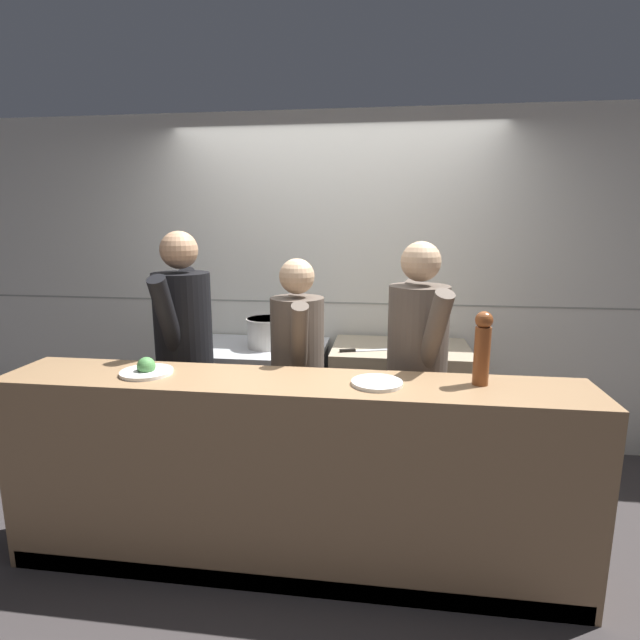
% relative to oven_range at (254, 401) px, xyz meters
% --- Properties ---
extents(ground_plane, '(14.00, 14.00, 0.00)m').
position_rel_oven_range_xyz_m(ground_plane, '(0.57, -0.90, -0.43)').
color(ground_plane, '#383333').
extents(wall_back_tiled, '(8.00, 0.06, 2.60)m').
position_rel_oven_range_xyz_m(wall_back_tiled, '(0.57, 0.40, 0.87)').
color(wall_back_tiled, silver).
rests_on(wall_back_tiled, ground_plane).
extents(oven_range, '(1.09, 0.71, 0.87)m').
position_rel_oven_range_xyz_m(oven_range, '(0.00, 0.00, 0.00)').
color(oven_range, '#232326').
rests_on(oven_range, ground_plane).
extents(prep_counter, '(0.98, 0.65, 0.90)m').
position_rel_oven_range_xyz_m(prep_counter, '(1.10, -0.00, 0.01)').
color(prep_counter, gray).
rests_on(prep_counter, ground_plane).
extents(pass_counter, '(2.92, 0.45, 1.02)m').
position_rel_oven_range_xyz_m(pass_counter, '(0.53, -1.21, 0.07)').
color(pass_counter, '#93704C').
rests_on(pass_counter, ground_plane).
extents(stock_pot, '(0.30, 0.30, 0.22)m').
position_rel_oven_range_xyz_m(stock_pot, '(0.12, -0.01, 0.55)').
color(stock_pot, beige).
rests_on(stock_pot, oven_range).
extents(chefs_knife, '(0.39, 0.15, 0.02)m').
position_rel_oven_range_xyz_m(chefs_knife, '(0.83, -0.16, 0.47)').
color(chefs_knife, '#B7BABF').
rests_on(chefs_knife, prep_counter).
extents(plated_dish_main, '(0.26, 0.26, 0.09)m').
position_rel_oven_range_xyz_m(plated_dish_main, '(-0.22, -1.21, 0.61)').
color(plated_dish_main, white).
rests_on(plated_dish_main, pass_counter).
extents(plated_dish_appetiser, '(0.25, 0.25, 0.02)m').
position_rel_oven_range_xyz_m(plated_dish_appetiser, '(0.95, -1.22, 0.60)').
color(plated_dish_appetiser, white).
rests_on(plated_dish_appetiser, pass_counter).
extents(pepper_mill, '(0.08, 0.08, 0.36)m').
position_rel_oven_range_xyz_m(pepper_mill, '(1.44, -1.16, 0.78)').
color(pepper_mill, brown).
rests_on(pepper_mill, pass_counter).
extents(chef_head_cook, '(0.35, 0.75, 1.73)m').
position_rel_oven_range_xyz_m(chef_head_cook, '(-0.26, -0.63, 0.53)').
color(chef_head_cook, black).
rests_on(chef_head_cook, ground_plane).
extents(chef_sous, '(0.39, 0.69, 1.58)m').
position_rel_oven_range_xyz_m(chef_sous, '(0.47, -0.66, 0.44)').
color(chef_sous, black).
rests_on(chef_sous, ground_plane).
extents(chef_line, '(0.44, 0.72, 1.68)m').
position_rel_oven_range_xyz_m(chef_line, '(1.17, -0.71, 0.50)').
color(chef_line, black).
rests_on(chef_line, ground_plane).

